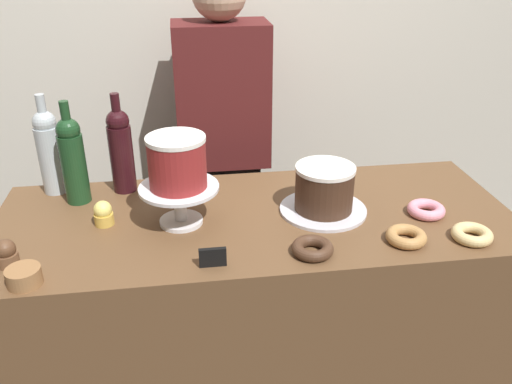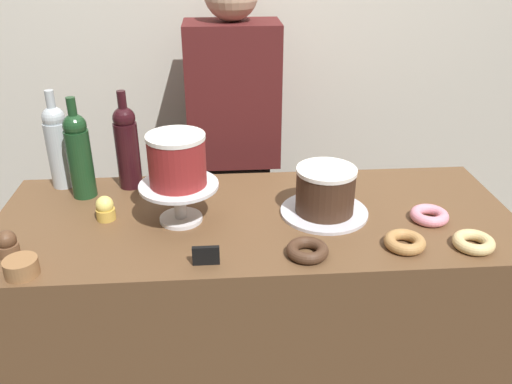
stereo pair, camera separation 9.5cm
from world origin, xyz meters
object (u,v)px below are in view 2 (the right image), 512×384
object	(u,v)px
chocolate_round_cake	(325,190)
donut_maple	(405,242)
white_layer_cake	(177,160)
wine_bottle_green	(79,154)
donut_pink	(429,215)
cookie_stack	(21,267)
wine_bottle_dark_red	(127,146)
wine_bottle_clear	(58,145)
donut_chocolate	(307,250)
cupcake_chocolate	(7,244)
cupcake_lemon	(105,209)
cake_stand_pedestal	(180,196)
barista_figure	(234,162)
donut_glazed	(474,242)
price_sign_chalkboard	(206,256)

from	to	relation	value
chocolate_round_cake	donut_maple	size ratio (longest dim) A/B	1.59
white_layer_cake	wine_bottle_green	bearing A→B (deg)	149.36
donut_pink	cookie_stack	distance (m)	1.13
wine_bottle_dark_red	wine_bottle_clear	xyz separation A→B (m)	(-0.22, 0.02, 0.00)
donut_chocolate	cupcake_chocolate	bearing A→B (deg)	175.72
wine_bottle_clear	cookie_stack	world-z (taller)	wine_bottle_clear
white_layer_cake	wine_bottle_dark_red	size ratio (longest dim) A/B	0.51
wine_bottle_clear	cupcake_lemon	size ratio (longest dim) A/B	4.38
donut_maple	donut_pink	world-z (taller)	same
cake_stand_pedestal	wine_bottle_dark_red	xyz separation A→B (m)	(-0.18, 0.25, 0.06)
wine_bottle_clear	cake_stand_pedestal	bearing A→B (deg)	-33.89
donut_maple	donut_pink	size ratio (longest dim) A/B	1.00
cupcake_chocolate	barista_figure	distance (m)	1.02
donut_pink	donut_glazed	size ratio (longest dim) A/B	1.00
white_layer_cake	donut_glazed	xyz separation A→B (m)	(0.80, -0.21, -0.18)
cupcake_chocolate	price_sign_chalkboard	xyz separation A→B (m)	(0.52, -0.08, -0.01)
wine_bottle_clear	cupcake_chocolate	distance (m)	0.44
wine_bottle_green	cupcake_lemon	distance (m)	0.22
white_layer_cake	donut_pink	xyz separation A→B (m)	(0.73, -0.05, -0.18)
donut_maple	donut_glazed	bearing A→B (deg)	-4.55
donut_maple	barista_figure	bearing A→B (deg)	117.28
donut_maple	white_layer_cake	bearing A→B (deg)	162.40
wine_bottle_clear	donut_maple	size ratio (longest dim) A/B	2.91
cake_stand_pedestal	wine_bottle_green	distance (m)	0.37
chocolate_round_cake	cookie_stack	distance (m)	0.85
donut_maple	donut_chocolate	bearing A→B (deg)	-175.57
wine_bottle_green	donut_glazed	xyz separation A→B (m)	(1.11, -0.40, -0.13)
wine_bottle_green	donut_chocolate	size ratio (longest dim) A/B	2.91
wine_bottle_dark_red	cake_stand_pedestal	bearing A→B (deg)	-54.28
cookie_stack	cake_stand_pedestal	bearing A→B (deg)	33.02
wine_bottle_dark_red	price_sign_chalkboard	world-z (taller)	wine_bottle_dark_red
cupcake_lemon	donut_maple	world-z (taller)	cupcake_lemon
wine_bottle_dark_red	cupcake_chocolate	distance (m)	0.49
barista_figure	chocolate_round_cake	bearing A→B (deg)	-68.37
cupcake_lemon	cookie_stack	xyz separation A→B (m)	(-0.16, -0.27, -0.01)
cake_stand_pedestal	donut_maple	world-z (taller)	cake_stand_pedestal
wine_bottle_dark_red	price_sign_chalkboard	size ratio (longest dim) A/B	4.65
wine_bottle_dark_red	wine_bottle_clear	size ratio (longest dim) A/B	1.00
donut_maple	price_sign_chalkboard	bearing A→B (deg)	-175.56
donut_pink	cookie_stack	xyz separation A→B (m)	(-1.11, -0.19, 0.01)
white_layer_cake	cupcake_lemon	xyz separation A→B (m)	(-0.22, 0.02, -0.16)
wine_bottle_green	cupcake_chocolate	world-z (taller)	wine_bottle_green
white_layer_cake	donut_pink	size ratio (longest dim) A/B	1.48
donut_glazed	barista_figure	distance (m)	1.05
cake_stand_pedestal	donut_glazed	bearing A→B (deg)	-14.68
cupcake_chocolate	donut_pink	distance (m)	1.18
cupcake_chocolate	barista_figure	world-z (taller)	barista_figure
donut_maple	wine_bottle_dark_red	bearing A→B (deg)	150.75
cake_stand_pedestal	chocolate_round_cake	bearing A→B (deg)	1.58
cake_stand_pedestal	donut_pink	distance (m)	0.74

